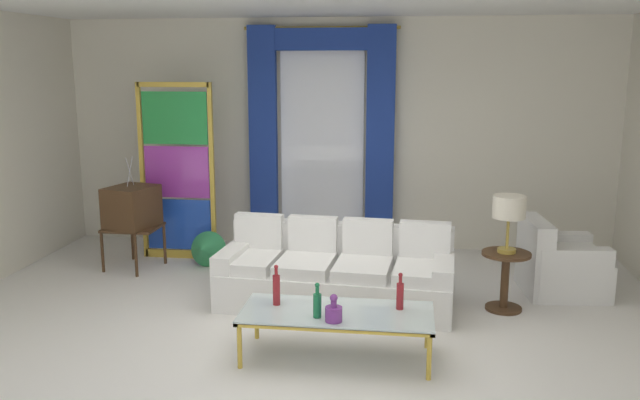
# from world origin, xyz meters

# --- Properties ---
(ground_plane) EXTENTS (16.00, 16.00, 0.00)m
(ground_plane) POSITION_xyz_m (0.00, 0.00, 0.00)
(ground_plane) COLOR white
(wall_rear) EXTENTS (8.00, 0.12, 3.00)m
(wall_rear) POSITION_xyz_m (0.00, 3.06, 1.50)
(wall_rear) COLOR silver
(wall_rear) RESTS_ON ground
(curtained_window) EXTENTS (2.00, 0.17, 2.70)m
(curtained_window) POSITION_xyz_m (-0.18, 2.89, 1.74)
(curtained_window) COLOR white
(curtained_window) RESTS_ON ground
(couch_white_long) EXTENTS (2.39, 1.08, 0.86)m
(couch_white_long) POSITION_xyz_m (0.27, 0.76, 0.31)
(couch_white_long) COLOR white
(couch_white_long) RESTS_ON ground
(coffee_table) EXTENTS (1.59, 0.68, 0.41)m
(coffee_table) POSITION_xyz_m (0.42, -0.53, 0.38)
(coffee_table) COLOR silver
(coffee_table) RESTS_ON ground
(bottle_blue_decanter) EXTENTS (0.14, 0.14, 0.23)m
(bottle_blue_decanter) POSITION_xyz_m (0.41, -0.75, 0.49)
(bottle_blue_decanter) COLOR #753384
(bottle_blue_decanter) RESTS_ON coffee_table
(bottle_crystal_tall) EXTENTS (0.06, 0.06, 0.35)m
(bottle_crystal_tall) POSITION_xyz_m (-0.11, -0.44, 0.56)
(bottle_crystal_tall) COLOR maroon
(bottle_crystal_tall) RESTS_ON coffee_table
(bottle_amber_squat) EXTENTS (0.06, 0.06, 0.32)m
(bottle_amber_squat) POSITION_xyz_m (0.93, -0.40, 0.54)
(bottle_amber_squat) COLOR maroon
(bottle_amber_squat) RESTS_ON coffee_table
(bottle_ruby_flask) EXTENTS (0.07, 0.07, 0.29)m
(bottle_ruby_flask) POSITION_xyz_m (0.27, -0.68, 0.53)
(bottle_ruby_flask) COLOR #196B3D
(bottle_ruby_flask) RESTS_ON coffee_table
(vintage_tv) EXTENTS (0.64, 0.70, 1.35)m
(vintage_tv) POSITION_xyz_m (-2.28, 1.64, 0.73)
(vintage_tv) COLOR #472D19
(vintage_tv) RESTS_ON ground
(armchair_white) EXTENTS (0.89, 0.88, 0.80)m
(armchair_white) POSITION_xyz_m (2.58, 1.41, 0.29)
(armchair_white) COLOR white
(armchair_white) RESTS_ON ground
(stained_glass_divider) EXTENTS (0.95, 0.05, 2.20)m
(stained_glass_divider) POSITION_xyz_m (-1.88, 2.12, 1.06)
(stained_glass_divider) COLOR gold
(stained_glass_divider) RESTS_ON ground
(peacock_figurine) EXTENTS (0.44, 0.60, 0.50)m
(peacock_figurine) POSITION_xyz_m (-1.42, 1.74, 0.22)
(peacock_figurine) COLOR beige
(peacock_figurine) RESTS_ON ground
(round_side_table) EXTENTS (0.48, 0.48, 0.59)m
(round_side_table) POSITION_xyz_m (1.95, 0.80, 0.36)
(round_side_table) COLOR #472D19
(round_side_table) RESTS_ON ground
(table_lamp_brass) EXTENTS (0.32, 0.32, 0.57)m
(table_lamp_brass) POSITION_xyz_m (1.95, 0.80, 1.03)
(table_lamp_brass) COLOR #B29338
(table_lamp_brass) RESTS_ON round_side_table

